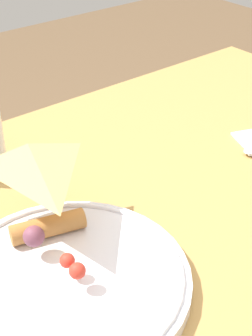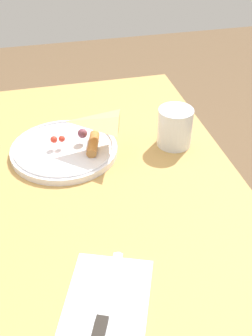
% 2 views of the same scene
% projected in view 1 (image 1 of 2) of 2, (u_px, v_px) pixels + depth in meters
% --- Properties ---
extents(dining_table, '(1.06, 0.85, 0.78)m').
position_uv_depth(dining_table, '(195.00, 314.00, 0.66)').
color(dining_table, tan).
rests_on(dining_table, ground_plane).
extents(plate_pizza, '(0.26, 0.26, 0.05)m').
position_uv_depth(plate_pizza, '(67.00, 276.00, 0.54)').
color(plate_pizza, white).
rests_on(plate_pizza, dining_table).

